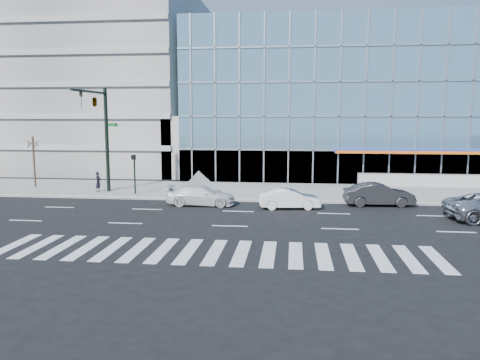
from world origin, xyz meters
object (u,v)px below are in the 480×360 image
object	(u,v)px
traffic_signal	(98,114)
street_tree_near	(33,143)
white_suv	(201,195)
tilted_panel	(199,183)
pedestrian	(98,182)
ped_signal_post	(134,168)
dark_sedan	(379,195)
white_sedan	(290,199)

from	to	relation	value
traffic_signal	street_tree_near	bearing A→B (deg)	157.29
traffic_signal	street_tree_near	xyz separation A→B (m)	(-7.00, 2.93, -2.39)
white_suv	tilted_panel	distance (m)	3.32
street_tree_near	pedestrian	size ratio (longest dim) A/B	2.67
traffic_signal	ped_signal_post	world-z (taller)	traffic_signal
dark_sedan	white_sedan	bearing A→B (deg)	101.45
white_suv	white_sedan	size ratio (longest dim) A/B	1.17
traffic_signal	white_suv	size ratio (longest dim) A/B	1.73
white_suv	pedestrian	distance (m)	9.68
traffic_signal	pedestrian	xyz separation A→B (m)	(-0.67, 1.01, -5.22)
white_sedan	pedestrian	world-z (taller)	pedestrian
ped_signal_post	white_sedan	xyz separation A→B (m)	(11.74, -3.64, -1.49)
white_suv	dark_sedan	size ratio (longest dim) A/B	1.00
street_tree_near	tilted_panel	distance (m)	14.92
street_tree_near	dark_sedan	size ratio (longest dim) A/B	0.92
white_suv	pedestrian	size ratio (longest dim) A/B	2.93
ped_signal_post	street_tree_near	world-z (taller)	street_tree_near
pedestrian	street_tree_near	bearing A→B (deg)	77.97
street_tree_near	pedestrian	bearing A→B (deg)	-16.88
street_tree_near	ped_signal_post	bearing A→B (deg)	-15.06
dark_sedan	tilted_panel	xyz separation A→B (m)	(-12.78, 2.00, 0.31)
dark_sedan	ped_signal_post	bearing A→B (deg)	79.40
street_tree_near	white_suv	distance (m)	16.56
ped_signal_post	street_tree_near	bearing A→B (deg)	164.94
ped_signal_post	street_tree_near	distance (m)	9.97
white_suv	white_sedan	world-z (taller)	white_suv
ped_signal_post	tilted_panel	size ratio (longest dim) A/B	2.31
traffic_signal	pedestrian	world-z (taller)	traffic_signal
traffic_signal	tilted_panel	world-z (taller)	traffic_signal
white_suv	street_tree_near	bearing A→B (deg)	68.42
ped_signal_post	white_sedan	bearing A→B (deg)	-17.23
white_sedan	pedestrian	distance (m)	15.51
traffic_signal	ped_signal_post	xyz separation A→B (m)	(2.50, 0.37, -4.02)
traffic_signal	white_suv	xyz separation A→B (m)	(8.24, -2.77, -5.49)
white_sedan	tilted_panel	size ratio (longest dim) A/B	3.05
white_sedan	dark_sedan	size ratio (longest dim) A/B	0.86
white_suv	dark_sedan	bearing A→B (deg)	-85.36
street_tree_near	tilted_panel	world-z (taller)	street_tree_near
pedestrian	tilted_panel	size ratio (longest dim) A/B	1.22
white_suv	pedestrian	xyz separation A→B (m)	(-8.90, 3.78, 0.27)
dark_sedan	white_suv	bearing A→B (deg)	91.36
white_suv	white_sedan	xyz separation A→B (m)	(6.00, -0.50, -0.02)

